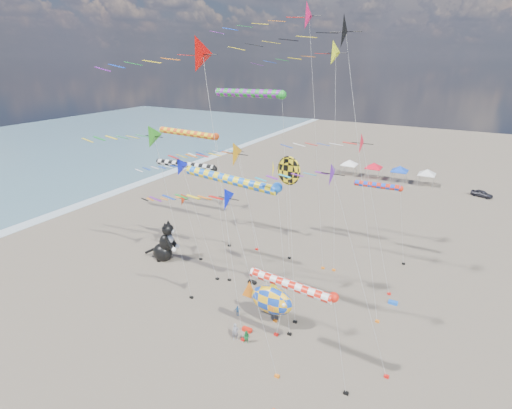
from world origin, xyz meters
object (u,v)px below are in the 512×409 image
object	(u,v)px
child_green	(247,337)
child_blue	(238,311)
person_adult	(235,332)
parked_car	(482,194)
cat_inflatable	(163,241)
fish_inflatable	(271,300)

from	to	relation	value
child_green	child_blue	xyz separation A→B (m)	(-2.77, 3.04, -0.10)
person_adult	child_green	size ratio (longest dim) A/B	1.30
child_blue	parked_car	world-z (taller)	parked_car
child_green	child_blue	size ratio (longest dim) A/B	1.18
child_blue	parked_car	size ratio (longest dim) A/B	0.30
child_green	person_adult	bearing A→B (deg)	171.56
cat_inflatable	child_blue	size ratio (longest dim) A/B	4.91
fish_inflatable	parked_car	size ratio (longest dim) A/B	1.53
cat_inflatable	parked_car	bearing A→B (deg)	40.08
person_adult	cat_inflatable	bearing A→B (deg)	114.18
fish_inflatable	parked_car	world-z (taller)	fish_inflatable
child_green	parked_car	distance (m)	55.84
child_blue	parked_car	bearing A→B (deg)	22.64
fish_inflatable	child_green	world-z (taller)	fish_inflatable
cat_inflatable	child_blue	distance (m)	14.67
child_green	parked_car	size ratio (longest dim) A/B	0.35
cat_inflatable	person_adult	world-z (taller)	cat_inflatable
child_blue	person_adult	bearing A→B (deg)	-107.38
cat_inflatable	person_adult	bearing A→B (deg)	-41.78
person_adult	parked_car	distance (m)	56.22
parked_car	fish_inflatable	bearing A→B (deg)	-177.25
cat_inflatable	person_adult	distance (m)	17.42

